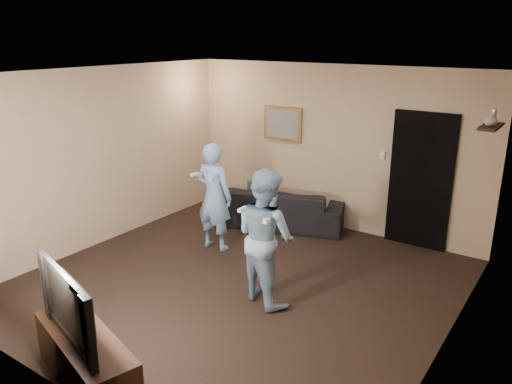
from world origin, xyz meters
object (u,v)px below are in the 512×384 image
Objects in this scene: tv_console at (86,360)px; television at (80,303)px; wii_player_right at (265,236)px; wii_player_left at (214,197)px; sofa at (278,207)px.

television reaches higher than tv_console.
tv_console is 2.30m from wii_player_right.
wii_player_right is at bearing 94.05° from tv_console.
wii_player_left is 1.66m from wii_player_right.
television is (0.70, -4.31, 0.51)m from sofa.
tv_console is at bearing 0.00° from television.
tv_console is (0.70, -4.31, -0.06)m from sofa.
television reaches higher than sofa.
television is at bearing -72.17° from wii_player_left.
television is 2.23m from wii_player_right.
wii_player_right reaches higher than wii_player_left.
tv_console is 1.20× the size of television.
tv_console is 0.87× the size of wii_player_left.
wii_player_left reaches higher than tv_console.
wii_player_left is (-0.26, -1.31, 0.48)m from sofa.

